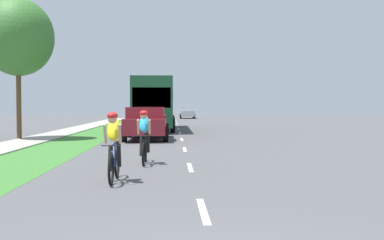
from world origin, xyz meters
name	(u,v)px	position (x,y,z in m)	size (l,w,h in m)	color
ground_plane	(181,138)	(0.00, 20.00, 0.00)	(120.00, 120.00, 0.00)	#4C4C4F
grass_verge	(85,138)	(-5.05, 20.00, 0.00)	(2.63, 70.00, 0.01)	#38722D
sidewalk_concrete	(41,138)	(-7.33, 20.00, 0.00)	(1.91, 70.00, 0.10)	#9E998E
lane_markings_center	(180,133)	(0.00, 24.00, 0.00)	(0.12, 52.71, 0.01)	white
cyclist_lead	(114,146)	(-1.81, 6.49, 0.81)	(0.42, 1.72, 1.58)	black
cyclist_trailing	(144,136)	(-1.31, 9.55, 0.81)	(0.42, 1.72, 1.58)	black
pickup_maroon	(146,123)	(-1.78, 18.96, 0.83)	(2.22, 5.10, 1.64)	maroon
bus_dark_green	(155,102)	(-1.68, 28.29, 1.98)	(2.78, 11.60, 3.48)	#194C2D
suv_black	(159,112)	(-1.95, 46.48, 0.95)	(2.15, 4.70, 1.79)	black
sedan_silver	(187,113)	(1.59, 55.98, 0.77)	(1.98, 4.30, 1.52)	#A5A8AD
street_tree_near	(18,37)	(-8.21, 19.28, 5.14)	(3.54, 3.54, 7.10)	brown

